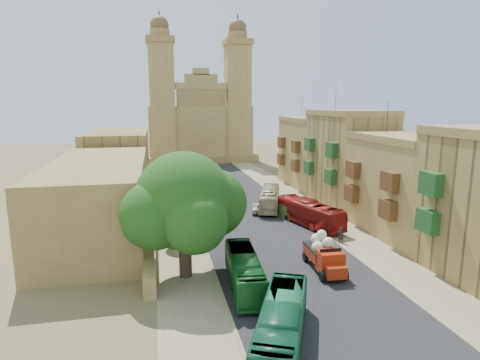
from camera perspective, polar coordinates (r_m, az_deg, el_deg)
name	(u,v)px	position (r m, az deg, el deg)	size (l,w,h in m)	color
ground	(306,286)	(34.44, 9.36, -14.66)	(260.00, 260.00, 0.00)	brown
road_surface	(235,201)	(61.78, -0.77, -2.96)	(14.00, 140.00, 0.01)	black
sidewalk_east	(293,198)	(64.25, 7.57, -2.51)	(5.00, 140.00, 0.01)	#887A59
sidewalk_west	(172,204)	(60.70, -9.62, -3.36)	(5.00, 140.00, 0.01)	#887A59
kerb_east	(278,198)	(63.46, 5.44, -2.58)	(0.25, 140.00, 0.12)	#887A59
kerb_west	(189,203)	(60.83, -7.26, -3.21)	(0.25, 140.00, 0.12)	#887A59
townhouse_b	(404,184)	(49.33, 22.30, -0.59)	(9.00, 14.00, 14.90)	olive
townhouse_c	(347,158)	(61.03, 15.04, 3.10)	(9.00, 14.00, 17.40)	#9A7E46
townhouse_d	(311,152)	(73.76, 10.09, 3.99)	(9.00, 14.00, 15.90)	olive
west_wall	(151,218)	(50.77, -12.54, -5.24)	(1.00, 40.00, 1.80)	olive
west_building_low	(100,197)	(48.43, -19.23, -2.35)	(10.00, 28.00, 8.40)	olive
west_building_mid	(119,160)	(73.76, -16.85, 2.79)	(10.00, 22.00, 10.00)	#9A7E46
church	(199,123)	(108.22, -5.87, 8.02)	(28.00, 22.50, 36.30)	olive
ficus_tree	(185,204)	(33.96, -7.82, -3.40)	(10.91, 10.04, 10.91)	#39281C
street_tree_a	(174,218)	(42.53, -9.33, -5.31)	(2.94, 2.94, 4.52)	#39281C
street_tree_b	(170,191)	(54.09, -9.97, -1.53)	(3.21, 3.21, 4.94)	#39281C
street_tree_c	(167,178)	(65.95, -10.36, 0.26)	(2.76, 2.76, 4.24)	#39281C
street_tree_d	(165,163)	(77.68, -10.67, 2.34)	(3.40, 3.40, 5.23)	#39281C
red_truck	(325,254)	(37.13, 11.94, -10.25)	(2.63, 6.06, 3.48)	#98240B
olive_pickup	(285,210)	(53.39, 6.42, -4.29)	(3.25, 4.68, 1.77)	#39521E
bus_green_south	(282,326)	(25.97, 5.96, -19.93)	(2.50, 10.67, 2.97)	#14613C
bus_green_north	(244,271)	(33.38, 0.61, -12.75)	(2.32, 9.93, 2.77)	#165F21
bus_red_east	(309,213)	(50.02, 9.78, -4.64)	(2.55, 10.91, 3.04)	maroon
bus_cream_east	(270,198)	(57.11, 4.26, -2.64)	(2.45, 10.46, 2.91)	tan
car_blue_a	(226,213)	(52.06, -2.04, -4.78)	(1.71, 4.25, 1.45)	#5070CC
car_white_a	(202,193)	(64.57, -5.38, -1.82)	(1.35, 3.87, 1.27)	white
car_cream	(260,207)	(55.38, 2.84, -3.92)	(2.12, 4.60, 1.28)	beige
car_dkblue	(215,181)	(73.67, -3.63, -0.17)	(1.95, 4.80, 1.39)	navy
car_white_b	(228,183)	(72.19, -1.75, -0.36)	(1.70, 4.22, 1.44)	white
car_blue_b	(205,174)	(80.92, -5.02, 0.83)	(1.53, 4.38, 1.44)	teal
pedestrian_a	(341,235)	(44.75, 14.16, -7.59)	(0.62, 0.41, 1.70)	black
pedestrian_c	(306,211)	(53.59, 9.43, -4.39)	(0.93, 0.39, 1.59)	#323338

